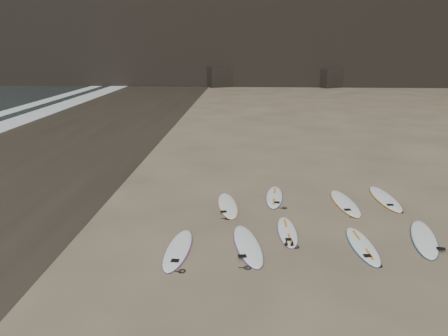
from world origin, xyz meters
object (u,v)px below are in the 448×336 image
object	(u,v)px
surfboard_5	(228,205)
surfboard_8	(385,198)
surfboard_0	(178,249)
surfboard_4	(424,238)
surfboard_7	(345,203)
surfboard_1	(248,245)
surfboard_3	(362,245)
surfboard_6	(274,197)
surfboard_2	(287,231)

from	to	relation	value
surfboard_5	surfboard_8	bearing A→B (deg)	0.97
surfboard_0	surfboard_4	distance (m)	7.09
surfboard_4	surfboard_8	distance (m)	3.34
surfboard_7	surfboard_1	bearing A→B (deg)	-139.93
surfboard_3	surfboard_8	distance (m)	4.28
surfboard_0	surfboard_6	world-z (taller)	surfboard_0
surfboard_4	surfboard_8	bearing A→B (deg)	105.70
surfboard_5	surfboard_3	bearing A→B (deg)	-45.61
surfboard_6	surfboard_7	bearing A→B (deg)	-6.80
surfboard_4	surfboard_6	xyz separation A→B (m)	(-4.13, 3.30, -0.01)
surfboard_8	surfboard_2	bearing A→B (deg)	-144.69
surfboard_3	surfboard_2	bearing A→B (deg)	154.23
surfboard_4	surfboard_7	xyz separation A→B (m)	(-1.67, 2.80, 0.00)
surfboard_4	surfboard_7	distance (m)	3.26
surfboard_0	surfboard_1	distance (m)	1.94
surfboard_2	surfboard_7	bearing A→B (deg)	46.65
surfboard_7	surfboard_8	xyz separation A→B (m)	(1.55, 0.54, 0.00)
surfboard_7	surfboard_8	size ratio (longest dim) A/B	1.00
surfboard_1	surfboard_6	distance (m)	4.13
surfboard_6	surfboard_7	xyz separation A→B (m)	(2.46, -0.50, 0.01)
surfboard_1	surfboard_7	distance (m)	4.90
surfboard_0	surfboard_6	xyz separation A→B (m)	(2.87, 4.38, -0.00)
surfboard_0	surfboard_5	size ratio (longest dim) A/B	1.02
surfboard_1	surfboard_6	xyz separation A→B (m)	(0.96, 4.02, -0.01)
surfboard_1	surfboard_8	distance (m)	6.42
surfboard_3	surfboard_8	bearing A→B (deg)	62.25
surfboard_2	surfboard_7	world-z (taller)	surfboard_7
surfboard_0	surfboard_5	distance (m)	3.64
surfboard_3	surfboard_6	distance (m)	4.46
surfboard_3	surfboard_5	xyz separation A→B (m)	(-3.90, 2.91, 0.00)
surfboard_0	surfboard_7	distance (m)	6.59
surfboard_6	surfboard_4	bearing A→B (deg)	-33.83
surfboard_3	surfboard_4	distance (m)	1.97
surfboard_5	surfboard_1	bearing A→B (deg)	-86.01
surfboard_8	surfboard_5	bearing A→B (deg)	-173.85
surfboard_1	surfboard_7	xyz separation A→B (m)	(3.42, 3.51, 0.00)
surfboard_0	surfboard_6	size ratio (longest dim) A/B	1.07
surfboard_3	surfboard_1	bearing A→B (deg)	179.48
surfboard_1	surfboard_5	size ratio (longest dim) A/B	1.08
surfboard_2	surfboard_5	xyz separation A→B (m)	(-1.89, 2.08, 0.01)
surfboard_2	surfboard_4	world-z (taller)	surfboard_4
surfboard_6	surfboard_8	distance (m)	4.01
surfboard_3	surfboard_7	bearing A→B (deg)	82.91
surfboard_2	surfboard_3	size ratio (longest dim) A/B	0.91
surfboard_3	surfboard_6	xyz separation A→B (m)	(-2.24, 3.86, -0.00)
surfboard_4	surfboard_5	xyz separation A→B (m)	(-5.80, 2.35, -0.00)
surfboard_3	surfboard_8	world-z (taller)	surfboard_8
surfboard_2	surfboard_7	distance (m)	3.37
surfboard_5	surfboard_6	distance (m)	1.92
surfboard_3	surfboard_8	size ratio (longest dim) A/B	0.90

